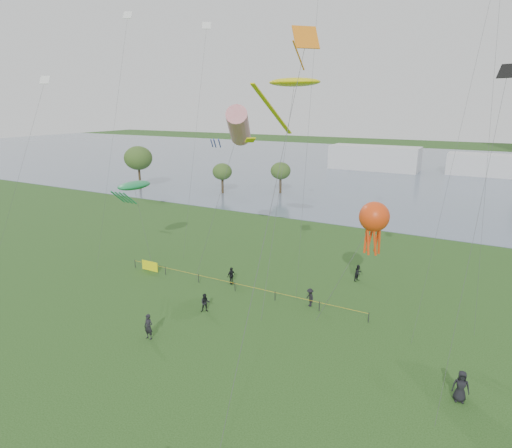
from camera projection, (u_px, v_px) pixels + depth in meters
The scene contains 18 objects.
ground_plane at pixel (171, 403), 24.00m from camera, with size 400.00×400.00×0.00m, color #1B3C13.
lake at pixel (426, 170), 108.50m from camera, with size 400.00×120.00×0.08m, color slate.
pavilion_left at pixel (374, 158), 109.01m from camera, with size 22.00×8.00×6.00m, color silver.
pavilion_right at pixel (489, 165), 99.68m from camera, with size 18.00×7.00×5.00m, color silver.
trees at pixel (182, 163), 81.45m from camera, with size 30.57×14.20×8.43m.
fence at pixel (181, 273), 41.08m from camera, with size 24.07×0.07×1.05m.
spectator_a at pixel (205, 303), 34.40m from camera, with size 0.75×0.59×1.55m, color black.
spectator_b at pixel (310, 297), 35.34m from camera, with size 1.01×0.58×1.56m, color black.
spectator_c at pixel (231, 276), 39.75m from camera, with size 0.95×0.40×1.63m, color black.
spectator_d at pixel (461, 386), 23.95m from camera, with size 0.92×0.60×1.88m, color black.
spectator_f at pixel (148, 327), 30.37m from camera, with size 0.68×0.45×1.88m, color black.
spectator_g at pixel (358, 273), 40.40m from camera, with size 0.78×0.61×1.60m, color black.
kite_stingray at pixel (294, 83), 37.75m from camera, with size 4.81×11.62×18.46m.
kite_windsock at pixel (239, 126), 40.24m from camera, with size 4.37×7.67×16.22m.
kite_creature at pixel (134, 186), 44.41m from camera, with size 3.92×4.56×8.46m.
kite_octopus at pixel (374, 218), 31.92m from camera, with size 4.35×4.00×9.23m.
kite_delta at pixel (301, 59), 22.42m from camera, with size 1.48×10.27×20.22m.
small_kites at pixel (277, 14), 34.37m from camera, with size 39.17×13.31×9.68m.
Camera 1 is at (13.98, -15.60, 16.18)m, focal length 30.00 mm.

